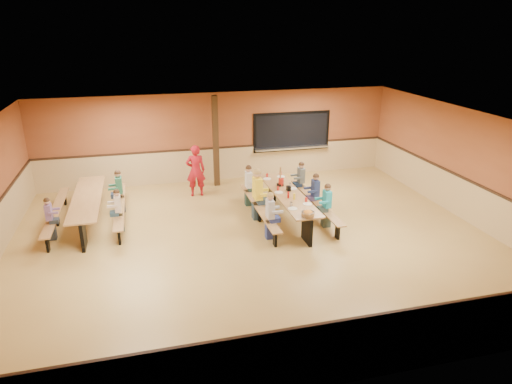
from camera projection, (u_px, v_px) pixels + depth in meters
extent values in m
plane|color=#A07A3C|center=(255.00, 241.00, 11.45)|extent=(12.00, 12.00, 0.00)
cube|color=brown|center=(219.00, 137.00, 15.46)|extent=(12.00, 0.04, 3.00)
cube|color=brown|center=(342.00, 301.00, 6.39)|extent=(12.00, 0.04, 3.00)
cube|color=brown|center=(470.00, 167.00, 12.31)|extent=(0.04, 10.00, 3.00)
cube|color=white|center=(254.00, 123.00, 10.40)|extent=(12.00, 10.00, 0.04)
cube|color=black|center=(292.00, 131.00, 16.02)|extent=(2.60, 0.06, 1.20)
cube|color=silver|center=(292.00, 148.00, 16.14)|extent=(2.70, 0.28, 0.06)
cube|color=#312010|center=(216.00, 142.00, 14.87)|extent=(0.18, 0.18, 3.00)
cube|color=#9D6E3E|center=(288.00, 194.00, 12.56)|extent=(0.75, 3.60, 0.04)
cube|color=black|center=(307.00, 229.00, 11.28)|extent=(0.08, 0.60, 0.70)
cube|color=black|center=(272.00, 188.00, 14.10)|extent=(0.08, 0.60, 0.70)
cube|color=#9D6E3E|center=(259.00, 206.00, 12.47)|extent=(0.26, 3.60, 0.04)
cube|color=black|center=(259.00, 214.00, 12.55)|extent=(0.06, 0.18, 0.41)
cube|color=#9D6E3E|center=(316.00, 201.00, 12.85)|extent=(0.26, 3.60, 0.04)
cube|color=black|center=(315.00, 208.00, 12.93)|extent=(0.06, 0.18, 0.41)
cube|color=#9D6E3E|center=(87.00, 198.00, 12.29)|extent=(0.75, 3.60, 0.04)
cube|color=black|center=(83.00, 234.00, 11.01)|extent=(0.08, 0.60, 0.70)
cube|color=black|center=(93.00, 191.00, 13.83)|extent=(0.08, 0.60, 0.70)
cube|color=#9D6E3E|center=(56.00, 210.00, 12.20)|extent=(0.26, 3.60, 0.04)
cube|color=black|center=(57.00, 218.00, 12.28)|extent=(0.06, 0.18, 0.41)
cube|color=#9D6E3E|center=(120.00, 205.00, 12.58)|extent=(0.26, 3.60, 0.04)
cube|color=black|center=(121.00, 212.00, 12.66)|extent=(0.06, 0.18, 0.41)
imported|color=#AB131E|center=(196.00, 171.00, 14.19)|extent=(0.61, 0.41, 1.64)
cylinder|color=red|center=(281.00, 182.00, 13.09)|extent=(0.16, 0.16, 0.22)
cube|color=black|center=(289.00, 188.00, 12.71)|extent=(0.10, 0.14, 0.13)
cylinder|color=yellow|center=(294.00, 196.00, 12.08)|extent=(0.06, 0.06, 0.17)
cylinder|color=#B2140F|center=(288.00, 195.00, 12.18)|extent=(0.06, 0.06, 0.17)
cube|color=black|center=(280.00, 185.00, 13.11)|extent=(0.16, 0.16, 0.06)
cube|color=#9D6E3E|center=(280.00, 175.00, 13.02)|extent=(0.02, 0.09, 0.50)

